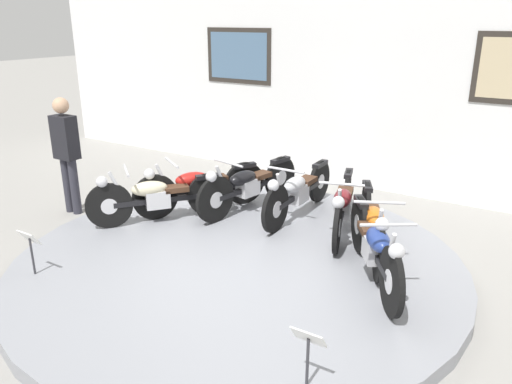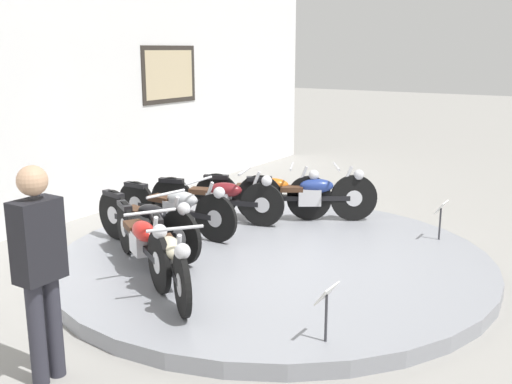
{
  "view_description": "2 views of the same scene",
  "coord_description": "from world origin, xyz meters",
  "px_view_note": "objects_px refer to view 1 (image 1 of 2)",
  "views": [
    {
      "loc": [
        2.96,
        -4.34,
        2.81
      ],
      "look_at": [
        0.03,
        0.35,
        0.86
      ],
      "focal_mm": 35.0,
      "sensor_mm": 36.0,
      "label": 1
    },
    {
      "loc": [
        -5.85,
        -3.52,
        2.57
      ],
      "look_at": [
        -0.17,
        0.13,
        0.95
      ],
      "focal_mm": 42.0,
      "sensor_mm": 36.0,
      "label": 2
    }
  ],
  "objects_px": {
    "motorcycle_red": "(199,186)",
    "motorcycle_blue": "(375,246)",
    "motorcycle_maroon": "(343,204)",
    "info_placard_front_left": "(30,243)",
    "motorcycle_cream": "(157,196)",
    "motorcycle_orange": "(372,223)",
    "motorcycle_silver": "(298,190)",
    "info_placard_front_centre": "(308,345)",
    "visitor_standing": "(66,149)",
    "motorcycle_black": "(248,184)"
  },
  "relations": [
    {
      "from": "motorcycle_red",
      "to": "motorcycle_blue",
      "type": "xyz_separation_m",
      "value": [
        2.79,
        -0.6,
        0.01
      ]
    },
    {
      "from": "motorcycle_maroon",
      "to": "info_placard_front_left",
      "type": "xyz_separation_m",
      "value": [
        -2.38,
        -2.85,
        -0.01
      ]
    },
    {
      "from": "motorcycle_cream",
      "to": "info_placard_front_left",
      "type": "distance_m",
      "value": 1.83
    },
    {
      "from": "motorcycle_maroon",
      "to": "motorcycle_orange",
      "type": "bearing_deg",
      "value": -37.94
    },
    {
      "from": "motorcycle_cream",
      "to": "motorcycle_silver",
      "type": "height_order",
      "value": "motorcycle_silver"
    },
    {
      "from": "motorcycle_maroon",
      "to": "motorcycle_blue",
      "type": "height_order",
      "value": "motorcycle_blue"
    },
    {
      "from": "motorcycle_orange",
      "to": "info_placard_front_centre",
      "type": "distance_m",
      "value": 2.45
    },
    {
      "from": "motorcycle_silver",
      "to": "motorcycle_cream",
      "type": "bearing_deg",
      "value": -142.24
    },
    {
      "from": "motorcycle_cream",
      "to": "visitor_standing",
      "type": "bearing_deg",
      "value": -175.51
    },
    {
      "from": "motorcycle_cream",
      "to": "motorcycle_orange",
      "type": "distance_m",
      "value": 2.86
    },
    {
      "from": "motorcycle_black",
      "to": "motorcycle_silver",
      "type": "height_order",
      "value": "motorcycle_black"
    },
    {
      "from": "motorcycle_blue",
      "to": "info_placard_front_left",
      "type": "relative_size",
      "value": 3.35
    },
    {
      "from": "info_placard_front_left",
      "to": "visitor_standing",
      "type": "height_order",
      "value": "visitor_standing"
    },
    {
      "from": "motorcycle_cream",
      "to": "motorcycle_orange",
      "type": "relative_size",
      "value": 0.86
    },
    {
      "from": "motorcycle_black",
      "to": "motorcycle_maroon",
      "type": "distance_m",
      "value": 1.46
    },
    {
      "from": "motorcycle_cream",
      "to": "motorcycle_silver",
      "type": "xyz_separation_m",
      "value": [
        1.52,
        1.18,
        0.01
      ]
    },
    {
      "from": "motorcycle_orange",
      "to": "visitor_standing",
      "type": "xyz_separation_m",
      "value": [
        -4.41,
        -0.72,
        0.44
      ]
    },
    {
      "from": "motorcycle_black",
      "to": "motorcycle_maroon",
      "type": "bearing_deg",
      "value": -0.02
    },
    {
      "from": "motorcycle_red",
      "to": "motorcycle_orange",
      "type": "height_order",
      "value": "motorcycle_orange"
    },
    {
      "from": "motorcycle_red",
      "to": "info_placard_front_left",
      "type": "distance_m",
      "value": 2.45
    },
    {
      "from": "motorcycle_silver",
      "to": "info_placard_front_centre",
      "type": "distance_m",
      "value": 3.43
    },
    {
      "from": "motorcycle_cream",
      "to": "motorcycle_red",
      "type": "height_order",
      "value": "motorcycle_red"
    },
    {
      "from": "motorcycle_silver",
      "to": "visitor_standing",
      "type": "xyz_separation_m",
      "value": [
        -3.13,
        -1.3,
        0.45
      ]
    },
    {
      "from": "motorcycle_silver",
      "to": "motorcycle_maroon",
      "type": "bearing_deg",
      "value": -11.98
    },
    {
      "from": "motorcycle_red",
      "to": "motorcycle_maroon",
      "type": "bearing_deg",
      "value": 11.93
    },
    {
      "from": "visitor_standing",
      "to": "motorcycle_maroon",
      "type": "bearing_deg",
      "value": 16.54
    },
    {
      "from": "motorcycle_black",
      "to": "motorcycle_silver",
      "type": "relative_size",
      "value": 0.99
    },
    {
      "from": "info_placard_front_left",
      "to": "motorcycle_blue",
      "type": "bearing_deg",
      "value": 30.04
    },
    {
      "from": "motorcycle_cream",
      "to": "motorcycle_orange",
      "type": "bearing_deg",
      "value": 12.02
    },
    {
      "from": "info_placard_front_centre",
      "to": "motorcycle_silver",
      "type": "bearing_deg",
      "value": 118.76
    },
    {
      "from": "motorcycle_orange",
      "to": "motorcycle_blue",
      "type": "height_order",
      "value": "motorcycle_blue"
    },
    {
      "from": "motorcycle_red",
      "to": "visitor_standing",
      "type": "distance_m",
      "value": 2.04
    },
    {
      "from": "visitor_standing",
      "to": "motorcycle_black",
      "type": "bearing_deg",
      "value": 25.5
    },
    {
      "from": "info_placard_front_left",
      "to": "motorcycle_silver",
      "type": "bearing_deg",
      "value": 61.23
    },
    {
      "from": "motorcycle_cream",
      "to": "motorcycle_orange",
      "type": "xyz_separation_m",
      "value": [
        2.79,
        0.59,
        0.01
      ]
    },
    {
      "from": "motorcycle_cream",
      "to": "motorcycle_silver",
      "type": "bearing_deg",
      "value": 37.76
    },
    {
      "from": "motorcycle_black",
      "to": "motorcycle_silver",
      "type": "distance_m",
      "value": 0.74
    },
    {
      "from": "motorcycle_cream",
      "to": "motorcycle_silver",
      "type": "distance_m",
      "value": 1.92
    },
    {
      "from": "motorcycle_blue",
      "to": "motorcycle_orange",
      "type": "bearing_deg",
      "value": 111.64
    },
    {
      "from": "motorcycle_silver",
      "to": "info_placard_front_left",
      "type": "bearing_deg",
      "value": -118.77
    },
    {
      "from": "motorcycle_red",
      "to": "motorcycle_black",
      "type": "bearing_deg",
      "value": 37.46
    },
    {
      "from": "motorcycle_cream",
      "to": "info_placard_front_left",
      "type": "height_order",
      "value": "motorcycle_cream"
    },
    {
      "from": "motorcycle_red",
      "to": "motorcycle_blue",
      "type": "bearing_deg",
      "value": -12.04
    },
    {
      "from": "motorcycle_maroon",
      "to": "info_placard_front_left",
      "type": "bearing_deg",
      "value": -129.87
    },
    {
      "from": "info_placard_front_centre",
      "to": "motorcycle_blue",
      "type": "bearing_deg",
      "value": 94.25
    },
    {
      "from": "motorcycle_red",
      "to": "motorcycle_maroon",
      "type": "xyz_separation_m",
      "value": [
        2.01,
        0.42,
        -0.01
      ]
    },
    {
      "from": "motorcycle_blue",
      "to": "info_placard_front_centre",
      "type": "relative_size",
      "value": 3.35
    },
    {
      "from": "motorcycle_cream",
      "to": "motorcycle_maroon",
      "type": "distance_m",
      "value": 2.47
    },
    {
      "from": "info_placard_front_left",
      "to": "info_placard_front_centre",
      "type": "xyz_separation_m",
      "value": [
        3.3,
        0.0,
        0.0
      ]
    },
    {
      "from": "motorcycle_maroon",
      "to": "motorcycle_orange",
      "type": "height_order",
      "value": "motorcycle_orange"
    }
  ]
}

